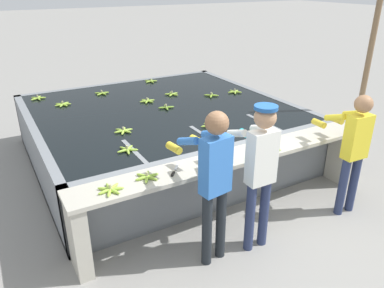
% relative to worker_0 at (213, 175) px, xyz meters
% --- Properties ---
extents(ground_plane, '(80.00, 80.00, 0.00)m').
position_rel_worker_0_xyz_m(ground_plane, '(0.67, 0.29, -1.07)').
color(ground_plane, gray).
rests_on(ground_plane, ground).
extents(wash_tank, '(4.19, 3.93, 0.91)m').
position_rel_worker_0_xyz_m(wash_tank, '(0.67, 2.69, -0.62)').
color(wash_tank, gray).
rests_on(wash_tank, ground).
extents(work_ledge, '(4.19, 0.45, 0.91)m').
position_rel_worker_0_xyz_m(work_ledge, '(0.67, 0.52, -0.43)').
color(work_ledge, '#B7B2A3').
rests_on(work_ledge, ground).
extents(worker_0, '(0.47, 0.74, 1.76)m').
position_rel_worker_0_xyz_m(worker_0, '(0.00, 0.00, 0.00)').
color(worker_0, '#1E2328').
rests_on(worker_0, ground).
extents(worker_1, '(0.41, 0.72, 1.74)m').
position_rel_worker_0_xyz_m(worker_1, '(0.55, -0.05, 0.00)').
color(worker_1, navy).
rests_on(worker_1, ground).
extents(worker_2, '(0.43, 0.72, 1.64)m').
position_rel_worker_0_xyz_m(worker_2, '(2.06, -0.08, -0.09)').
color(worker_2, navy).
rests_on(worker_2, ground).
extents(banana_bunch_floating_0, '(0.28, 0.28, 0.08)m').
position_rel_worker_0_xyz_m(banana_bunch_floating_0, '(0.90, 1.49, -0.14)').
color(banana_bunch_floating_0, '#9EC642').
rests_on(banana_bunch_floating_0, wash_tank).
extents(banana_bunch_floating_1, '(0.27, 0.27, 0.08)m').
position_rel_worker_0_xyz_m(banana_bunch_floating_1, '(-1.06, 4.21, -0.14)').
color(banana_bunch_floating_1, '#93BC3D').
rests_on(banana_bunch_floating_1, wash_tank).
extents(banana_bunch_floating_2, '(0.28, 0.26, 0.08)m').
position_rel_worker_0_xyz_m(banana_bunch_floating_2, '(-0.27, 1.94, -0.14)').
color(banana_bunch_floating_2, '#9EC642').
rests_on(banana_bunch_floating_2, wash_tank).
extents(banana_bunch_floating_3, '(0.28, 0.26, 0.08)m').
position_rel_worker_0_xyz_m(banana_bunch_floating_3, '(1.21, 4.33, -0.14)').
color(banana_bunch_floating_3, '#93BC3D').
rests_on(banana_bunch_floating_3, wash_tank).
extents(banana_bunch_floating_4, '(0.28, 0.28, 0.08)m').
position_rel_worker_0_xyz_m(banana_bunch_floating_4, '(-0.75, 3.62, -0.14)').
color(banana_bunch_floating_4, '#93BC3D').
rests_on(banana_bunch_floating_4, wash_tank).
extents(banana_bunch_floating_5, '(0.26, 0.28, 0.08)m').
position_rel_worker_0_xyz_m(banana_bunch_floating_5, '(0.04, 3.95, -0.14)').
color(banana_bunch_floating_5, '#8CB738').
rests_on(banana_bunch_floating_5, wash_tank).
extents(banana_bunch_floating_6, '(0.27, 0.27, 0.08)m').
position_rel_worker_0_xyz_m(banana_bunch_floating_6, '(1.16, 3.24, -0.14)').
color(banana_bunch_floating_6, '#93BC3D').
rests_on(banana_bunch_floating_6, wash_tank).
extents(banana_bunch_floating_7, '(0.28, 0.28, 0.08)m').
position_rel_worker_0_xyz_m(banana_bunch_floating_7, '(0.72, 2.59, -0.14)').
color(banana_bunch_floating_7, '#75A333').
rests_on(banana_bunch_floating_7, wash_tank).
extents(banana_bunch_floating_8, '(0.27, 0.28, 0.08)m').
position_rel_worker_0_xyz_m(banana_bunch_floating_8, '(-0.45, 1.30, -0.14)').
color(banana_bunch_floating_8, '#93BC3D').
rests_on(banana_bunch_floating_8, wash_tank).
extents(banana_bunch_floating_9, '(0.24, 0.24, 0.08)m').
position_rel_worker_0_xyz_m(banana_bunch_floating_9, '(1.76, 2.81, -0.14)').
color(banana_bunch_floating_9, '#8CB738').
rests_on(banana_bunch_floating_9, wash_tank).
extents(banana_bunch_floating_10, '(0.28, 0.27, 0.08)m').
position_rel_worker_0_xyz_m(banana_bunch_floating_10, '(2.27, 2.79, -0.14)').
color(banana_bunch_floating_10, '#9EC642').
rests_on(banana_bunch_floating_10, wash_tank).
extents(banana_bunch_floating_11, '(0.28, 0.27, 0.08)m').
position_rel_worker_0_xyz_m(banana_bunch_floating_11, '(0.59, 3.08, -0.14)').
color(banana_bunch_floating_11, '#93BC3D').
rests_on(banana_bunch_floating_11, wash_tank).
extents(banana_bunch_ledge_0, '(0.28, 0.28, 0.08)m').
position_rel_worker_0_xyz_m(banana_bunch_ledge_0, '(1.14, 0.44, -0.14)').
color(banana_bunch_ledge_0, '#93BC3D').
rests_on(banana_bunch_ledge_0, work_ledge).
extents(banana_bunch_ledge_1, '(0.28, 0.26, 0.08)m').
position_rel_worker_0_xyz_m(banana_bunch_ledge_1, '(-0.52, 0.52, -0.13)').
color(banana_bunch_ledge_1, '#93BC3D').
rests_on(banana_bunch_ledge_1, work_ledge).
extents(banana_bunch_ledge_2, '(0.28, 0.28, 0.08)m').
position_rel_worker_0_xyz_m(banana_bunch_ledge_2, '(-0.95, 0.46, -0.14)').
color(banana_bunch_ledge_2, '#9EC642').
rests_on(banana_bunch_ledge_2, work_ledge).
extents(knife_0, '(0.25, 0.28, 0.02)m').
position_rel_worker_0_xyz_m(knife_0, '(-0.19, 0.51, -0.14)').
color(knife_0, silver).
rests_on(knife_0, work_ledge).
extents(support_post_right, '(0.09, 0.09, 3.20)m').
position_rel_worker_0_xyz_m(support_post_right, '(3.54, 0.98, 0.53)').
color(support_post_right, '#846647').
rests_on(support_post_right, ground).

